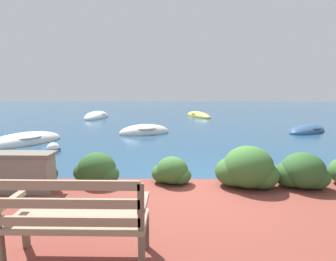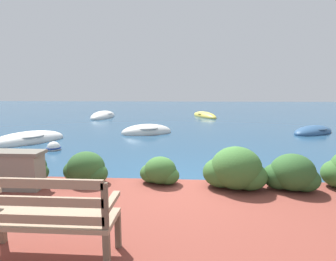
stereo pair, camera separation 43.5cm
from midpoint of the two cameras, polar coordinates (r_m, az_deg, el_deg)
The scene contains 13 objects.
ground_plane at distance 5.30m, azimuth 6.63°, elevation -12.81°, with size 80.00×80.00×0.00m.
park_bench at distance 2.94m, azimuth -21.25°, elevation -16.91°, with size 1.41×0.48×0.93m.
hedge_clump_far_left at distance 5.64m, azimuth -26.05°, elevation -7.48°, with size 0.79×0.57×0.54m.
hedge_clump_left at distance 5.14m, azimuth -15.18°, elevation -8.15°, with size 0.87×0.63×0.59m.
hedge_clump_centre at distance 4.93m, azimuth 0.73°, elevation -9.00°, with size 0.75×0.54×0.51m.
hedge_clump_right at distance 4.87m, azimuth 16.89°, elevation -8.33°, with size 1.11×0.80×0.75m.
hedge_clump_far_right at distance 5.18m, azimuth 27.50°, elevation -8.49°, with size 0.95×0.68×0.64m.
rowboat_nearest at distance 11.11m, azimuth -27.18°, elevation -1.95°, with size 2.58×2.97×0.71m.
rowboat_mid at distance 11.88m, azimuth -3.61°, elevation -0.32°, with size 2.56×1.94×0.74m.
rowboat_far at distance 13.72m, azimuth 29.83°, elevation -0.30°, with size 2.65×2.37×0.62m.
rowboat_outer at distance 19.17m, azimuth -13.34°, elevation 2.95°, with size 1.45×3.39×0.83m.
rowboat_distant at distance 19.49m, azimuth 8.60°, elevation 3.14°, with size 2.04×3.46×0.65m.
mooring_buoy at distance 9.28m, azimuth -22.38°, elevation -3.52°, with size 0.46×0.46×0.42m.
Camera 2 is at (-0.07, -4.92, 1.95)m, focal length 28.00 mm.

